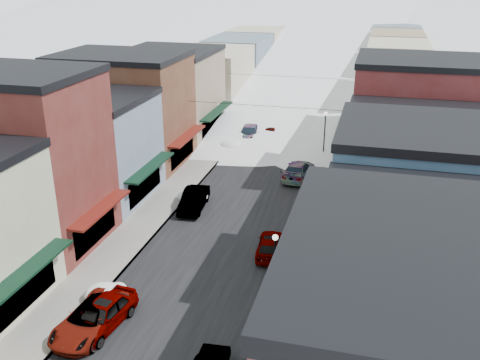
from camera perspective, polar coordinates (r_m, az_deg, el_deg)
The scene contains 30 objects.
road at distance 72.56m, azimuth 6.18°, elevation 6.81°, with size 10.00×160.00×0.01m, color black.
sidewalk_left at distance 73.75m, azimuth 1.07°, elevation 7.24°, with size 3.20×160.00×0.15m, color gray.
sidewalk_right at distance 71.92m, azimuth 11.41°, elevation 6.42°, with size 3.20×160.00×0.15m, color gray.
curb_left at distance 73.41m, azimuth 2.25°, elevation 7.16°, with size 0.10×160.00×0.15m, color slate.
curb_right at distance 72.01m, azimuth 10.17°, elevation 6.53°, with size 0.10×160.00×0.15m, color slate.
bldg_l_brick_near at distance 40.18m, azimuth -22.68°, elevation 2.02°, with size 12.30×8.20×12.50m.
bldg_l_grayblue at distance 47.09m, azimuth -15.86°, elevation 3.43°, with size 11.30×9.20×9.00m.
bldg_l_brick_far at distance 54.85m, azimuth -12.25°, elevation 7.43°, with size 13.30×9.20×11.00m.
bldg_l_tan at distance 63.42m, azimuth -7.38°, elevation 9.21°, with size 11.30×11.20×10.00m.
bldg_r_green at distance 25.73m, azimuth 19.48°, elevation -12.55°, with size 11.30×9.20×9.50m.
bldg_r_blue at distance 33.37m, azimuth 18.65°, elevation -3.22°, with size 11.30×9.20×10.50m.
bldg_r_cream at distance 42.01m, azimuth 18.62°, elevation 0.87°, with size 12.30×9.20×9.00m.
bldg_r_brick_far at distance 50.24m, azimuth 18.88°, elevation 5.71°, with size 13.30×9.20×11.50m.
bldg_r_tan at distance 60.09m, azimuth 17.31°, elevation 7.44°, with size 11.30×11.20×9.50m.
distant_blocks at distance 94.07m, azimuth 8.50°, elevation 12.66°, with size 34.00×55.00×8.00m.
overhead_cables at distance 59.10m, azimuth 4.52°, elevation 9.57°, with size 16.40×15.04×0.04m.
car_white_suv at distance 31.42m, azimuth -15.66°, elevation -14.04°, with size 2.51×5.44×1.51m, color white.
car_silver_sedan at distance 31.45m, azimuth -14.45°, elevation -13.68°, with size 1.98×4.92×1.68m, color #A8ABB1.
car_dark_hatch at distance 44.28m, azimuth -4.95°, elevation -2.10°, with size 1.72×4.93×1.63m, color black.
car_silver_wagon at distance 61.68m, azimuth 1.02°, elevation 5.01°, with size 2.32×5.70×1.65m, color gray.
car_gray_suv at distance 37.45m, azimuth 3.22°, elevation -6.90°, with size 1.76×4.37×1.49m, color gray.
car_black_sedan at distance 50.77m, azimuth 6.21°, elevation 1.07°, with size 2.29×5.62×1.63m, color black.
car_lane_silver at distance 61.86m, azimuth 3.21°, elevation 4.94°, with size 1.74×4.32×1.47m, color #A4A6AC.
car_lane_white at distance 74.95m, azimuth 8.23°, elevation 7.75°, with size 2.33×5.04×1.40m, color silver.
trash_can at distance 38.43m, azimuth 5.59°, elevation -6.39°, with size 0.55×0.55×0.93m.
streetlamp_near at distance 31.55m, azimuth 3.72°, elevation -8.41°, with size 0.36×0.36×4.32m.
streetlamp_far at distance 55.65m, azimuth 9.03°, elevation 5.43°, with size 0.41×0.41×4.88m.
snow_pile_near at distance 33.67m, azimuth -14.07°, elevation -11.68°, with size 2.55×2.77×1.08m.
snow_pile_mid at distance 45.71m, azimuth -4.99°, elevation -1.70°, with size 2.63×2.82×1.11m.
snow_pile_far at distance 58.53m, azimuth -0.95°, elevation 3.73°, with size 2.51×2.74×1.06m.
Camera 1 is at (10.11, -9.35, 18.79)m, focal length 40.00 mm.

